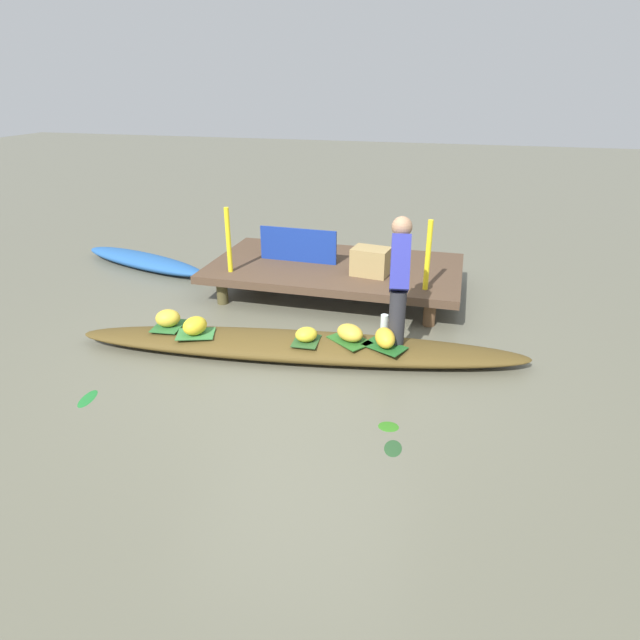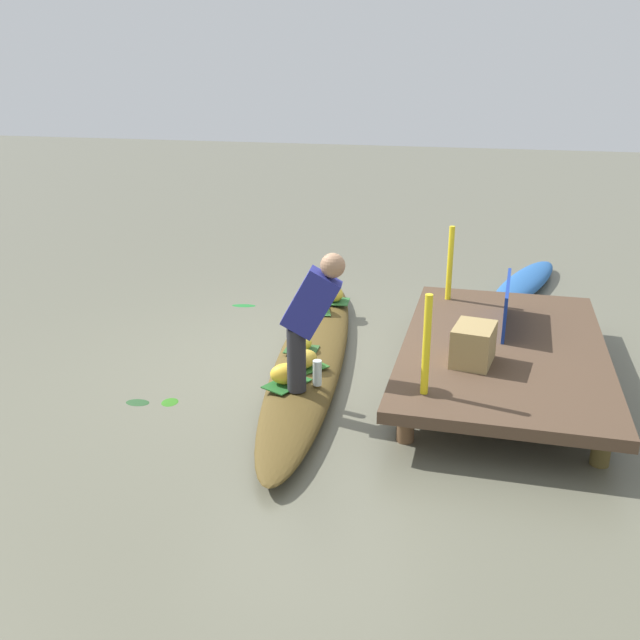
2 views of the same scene
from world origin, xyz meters
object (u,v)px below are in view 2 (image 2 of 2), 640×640
Objects in this scene: banana_bunch_3 at (303,359)px; market_banner at (506,304)px; vendor_boat at (311,356)px; banana_bunch_0 at (301,343)px; moored_boat at (524,283)px; banana_bunch_4 at (334,294)px; banana_bunch_2 at (287,374)px; water_bottle at (317,373)px; vendor_person at (310,314)px; produce_crate at (473,344)px; banana_bunch_1 at (317,303)px.

market_banner is at bearing 121.40° from banana_bunch_3.
banana_bunch_0 is (0.11, -0.07, 0.18)m from vendor_boat.
banana_bunch_4 is (1.65, -2.18, 0.20)m from moored_boat.
banana_bunch_2 is at bearing 6.13° from banana_bunch_0.
banana_bunch_3 is 1.15× the size of banana_bunch_4.
banana_bunch_4 is 1.13× the size of water_bottle.
water_bottle is (-0.12, 0.03, -0.57)m from vendor_person.
banana_bunch_3 is at bearing -156.70° from vendor_person.
banana_bunch_3 is 1.92m from banana_bunch_4.
banana_bunch_0 is 1.50m from banana_bunch_4.
banana_bunch_0 is 0.43m from banana_bunch_3.
banana_bunch_0 is 0.87× the size of banana_bunch_4.
vendor_boat is at bearing -106.71° from produce_crate.
vendor_person is at bearing -7.82° from moored_boat.
vendor_boat reaches higher than moored_boat.
produce_crate is at bearing 8.10° from moored_boat.
banana_bunch_1 is at bearing -101.82° from market_banner.
moored_boat is 2.57m from market_banner.
produce_crate is at bearing 77.64° from banana_bunch_0.
banana_bunch_4 is (-0.36, 0.10, -0.00)m from banana_bunch_1.
banana_bunch_4 is (-1.39, -0.10, 0.20)m from vendor_boat.
banana_bunch_0 is 0.80m from water_bottle.
banana_bunch_0 reaches higher than moored_boat.
vendor_boat is 10.48× the size of produce_crate.
banana_bunch_4 is 2.49m from produce_crate.
produce_crate reaches higher than moored_boat.
water_bottle is at bearing 9.48° from banana_bunch_4.
moored_boat is 5.35× the size of produce_crate.
vendor_boat is 16.12× the size of banana_bunch_2.
banana_bunch_4 is at bearing -175.26° from banana_bunch_3.
banana_bunch_2 is 0.26m from water_bottle.
water_bottle reaches higher than banana_bunch_3.
banana_bunch_3 is (1.55, 0.26, -0.01)m from banana_bunch_1.
banana_bunch_3 is at bearing -56.82° from market_banner.
banana_bunch_2 is (0.88, 0.01, 0.20)m from vendor_boat.
banana_bunch_1 is 1.05× the size of banana_bunch_4.
banana_bunch_4 is 0.21× the size of vendor_person.
market_banner is at bearing 128.44° from banana_bunch_2.
water_bottle reaches higher than banana_bunch_2.
banana_bunch_2 is at bearing -49.78° from market_banner.
banana_bunch_2 is at bearing -79.36° from water_bottle.
market_banner is at bearing 65.98° from banana_bunch_4.
moored_boat is 8.08× the size of banana_bunch_3.
market_banner reaches higher than banana_bunch_4.
market_banner is at bearing 109.18° from banana_bunch_0.
produce_crate is (-0.49, 1.30, -0.33)m from vendor_person.
vendor_person is (1.98, 0.45, 0.59)m from banana_bunch_1.
banana_bunch_0 is at bearing -173.87° from banana_bunch_2.
banana_bunch_1 is 2.31m from produce_crate.
banana_bunch_4 is at bearing -112.24° from market_banner.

